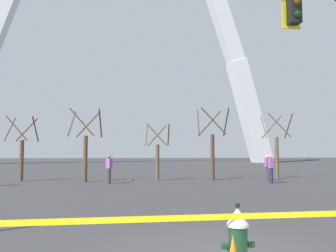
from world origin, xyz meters
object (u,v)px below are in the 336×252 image
(pedestrian_walking_right, at_px, (109,169))
(monument_arch, at_px, (119,22))
(fire_hydrant, at_px, (238,242))
(pedestrian_near_trees, at_px, (268,167))
(pedestrian_walking_left, at_px, (271,169))

(pedestrian_walking_right, bearing_deg, monument_arch, 87.54)
(fire_hydrant, xyz_separation_m, pedestrian_near_trees, (7.89, 15.66, 0.35))
(pedestrian_walking_left, height_order, pedestrian_near_trees, same)
(pedestrian_walking_right, distance_m, pedestrian_near_trees, 9.55)
(monument_arch, relative_size, pedestrian_near_trees, 34.82)
(pedestrian_walking_right, relative_size, pedestrian_near_trees, 1.00)
(fire_hydrant, relative_size, pedestrian_walking_right, 0.62)
(monument_arch, height_order, pedestrian_walking_right, monument_arch)
(fire_hydrant, height_order, pedestrian_walking_left, pedestrian_walking_left)
(fire_hydrant, relative_size, pedestrian_near_trees, 0.62)
(pedestrian_walking_left, distance_m, pedestrian_walking_right, 9.02)
(pedestrian_walking_left, relative_size, pedestrian_near_trees, 1.00)
(fire_hydrant, height_order, pedestrian_walking_right, pedestrian_walking_right)
(pedestrian_near_trees, bearing_deg, pedestrian_walking_right, -177.78)
(pedestrian_walking_left, relative_size, pedestrian_walking_right, 1.00)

